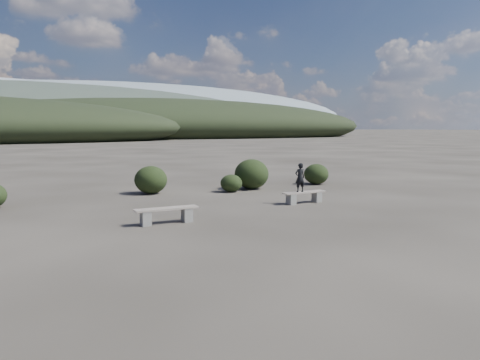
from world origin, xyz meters
TOP-DOWN VIEW (x-y plane):
  - ground at (0.00, 0.00)m, footprint 1200.00×1200.00m
  - bench_left at (-2.05, 3.76)m, footprint 1.73×0.39m
  - bench_right at (3.21, 4.87)m, footprint 1.62×0.37m
  - seated_person at (3.03, 4.87)m, footprint 0.38×0.27m
  - shrub_b at (-0.74, 9.58)m, footprint 1.27×1.27m
  - shrub_c at (2.27, 8.58)m, footprint 0.88×0.88m
  - shrub_d at (3.44, 9.02)m, footprint 1.44×1.44m
  - shrub_e at (6.87, 9.11)m, footprint 1.12×1.12m

SIDE VIEW (x-z plane):
  - ground at x=0.00m, z-range 0.00..0.00m
  - bench_right at x=3.21m, z-range 0.04..0.45m
  - bench_left at x=-2.05m, z-range 0.05..0.48m
  - shrub_c at x=2.27m, z-range 0.00..0.70m
  - shrub_e at x=6.87m, z-range 0.00..0.93m
  - shrub_b at x=-0.74m, z-range 0.00..1.09m
  - shrub_d at x=3.44m, z-range 0.00..1.26m
  - seated_person at x=3.03m, z-range 0.40..1.39m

